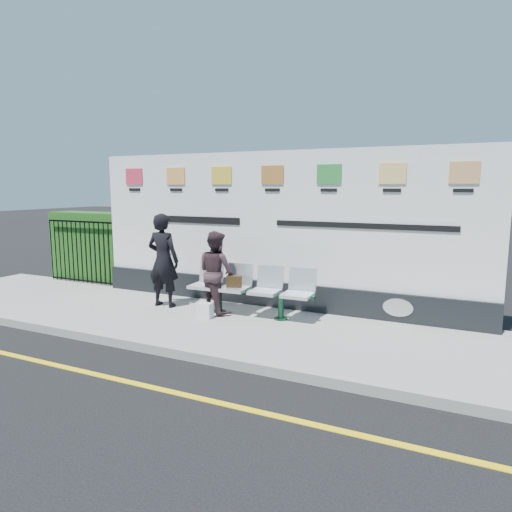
{
  "coord_description": "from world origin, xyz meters",
  "views": [
    {
      "loc": [
        3.95,
        -4.24,
        2.44
      ],
      "look_at": [
        0.58,
        2.88,
        1.25
      ],
      "focal_mm": 32.0,
      "sensor_mm": 36.0,
      "label": 1
    }
  ],
  "objects_px": {
    "bench": "(249,302)",
    "woman_left": "(163,260)",
    "woman_right": "(216,272)",
    "billboard": "(274,240)"
  },
  "relations": [
    {
      "from": "woman_right",
      "to": "woman_left",
      "type": "bearing_deg",
      "value": 26.08
    },
    {
      "from": "woman_left",
      "to": "billboard",
      "type": "bearing_deg",
      "value": -155.5
    },
    {
      "from": "woman_left",
      "to": "woman_right",
      "type": "bearing_deg",
      "value": -179.79
    },
    {
      "from": "billboard",
      "to": "woman_right",
      "type": "height_order",
      "value": "billboard"
    },
    {
      "from": "billboard",
      "to": "woman_right",
      "type": "relative_size",
      "value": 5.22
    },
    {
      "from": "billboard",
      "to": "woman_left",
      "type": "bearing_deg",
      "value": -153.53
    },
    {
      "from": "bench",
      "to": "woman_left",
      "type": "relative_size",
      "value": 1.28
    },
    {
      "from": "woman_left",
      "to": "woman_right",
      "type": "distance_m",
      "value": 1.17
    },
    {
      "from": "billboard",
      "to": "woman_left",
      "type": "height_order",
      "value": "billboard"
    },
    {
      "from": "billboard",
      "to": "woman_left",
      "type": "relative_size",
      "value": 4.38
    }
  ]
}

